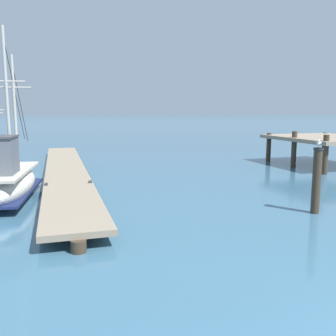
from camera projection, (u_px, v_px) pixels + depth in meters
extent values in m
cube|color=gray|center=(66.00, 170.00, 17.82)|extent=(3.43, 19.78, 0.16)
cylinder|color=#3D3023|center=(79.00, 246.00, 8.53)|extent=(0.36, 0.36, 0.29)
cylinder|color=#3D3023|center=(70.00, 198.00, 13.19)|extent=(0.36, 0.36, 0.29)
cylinder|color=#3D3023|center=(66.00, 175.00, 17.85)|extent=(0.36, 0.36, 0.29)
cylinder|color=#3D3023|center=(63.00, 161.00, 22.51)|extent=(0.36, 0.36, 0.29)
cylinder|color=#3D3023|center=(62.00, 152.00, 27.18)|extent=(0.36, 0.36, 0.29)
cube|color=#333338|center=(46.00, 184.00, 13.84)|extent=(0.14, 0.21, 0.08)
cube|color=#333338|center=(90.00, 182.00, 14.29)|extent=(0.14, 0.21, 0.08)
ellipsoid|color=silver|center=(11.00, 185.00, 13.39)|extent=(1.60, 4.91, 1.08)
cube|color=#B2AD9E|center=(10.00, 171.00, 13.31)|extent=(1.41, 4.42, 0.08)
cube|color=#19234C|center=(11.00, 192.00, 13.43)|extent=(1.61, 4.81, 0.08)
cube|color=#565B66|center=(3.00, 156.00, 12.50)|extent=(0.79, 1.22, 1.20)
cube|color=#3D3D42|center=(2.00, 137.00, 12.40)|extent=(0.86, 1.31, 0.06)
cylinder|color=#B2ADA3|center=(7.00, 99.00, 13.16)|extent=(0.11, 0.11, 4.96)
cylinder|color=#B2ADA3|center=(6.00, 81.00, 13.06)|extent=(1.28, 0.11, 0.06)
cylinder|color=#333338|center=(15.00, 94.00, 14.42)|extent=(0.12, 2.58, 3.67)
cylinder|color=#B2ADA3|center=(15.00, 111.00, 14.28)|extent=(0.11, 0.11, 4.15)
cylinder|color=#B2ADA3|center=(13.00, 87.00, 14.15)|extent=(1.28, 0.11, 0.06)
cylinder|color=#333338|center=(21.00, 106.00, 15.34)|extent=(0.10, 2.16, 3.07)
cube|color=gray|center=(325.00, 138.00, 21.53)|extent=(5.60, 6.35, 0.20)
cylinder|color=#3D3023|center=(325.00, 155.00, 18.64)|extent=(0.28, 0.28, 1.97)
cylinder|color=#3D3023|center=(269.00, 147.00, 23.30)|extent=(0.28, 0.28, 1.77)
cylinder|color=#3D3023|center=(324.00, 146.00, 24.62)|extent=(0.28, 0.28, 1.70)
cylinder|color=#3D3023|center=(294.00, 149.00, 20.96)|extent=(0.28, 0.28, 2.01)
cylinder|color=#3D3023|center=(316.00, 181.00, 11.61)|extent=(0.26, 0.26, 2.05)
cylinder|color=#28282D|center=(318.00, 149.00, 11.45)|extent=(0.30, 0.30, 0.06)
cylinder|color=gold|center=(320.00, 147.00, 11.43)|extent=(0.01, 0.01, 0.07)
cylinder|color=gold|center=(318.00, 147.00, 11.45)|extent=(0.01, 0.01, 0.07)
ellipsoid|color=white|center=(319.00, 143.00, 11.43)|extent=(0.27, 0.29, 0.13)
ellipsoid|color=silver|center=(321.00, 143.00, 11.42)|extent=(0.18, 0.20, 0.09)
ellipsoid|color=#383838|center=(321.00, 143.00, 11.52)|extent=(0.06, 0.07, 0.04)
ellipsoid|color=silver|center=(317.00, 143.00, 11.47)|extent=(0.18, 0.20, 0.09)
ellipsoid|color=#383838|center=(318.00, 143.00, 11.56)|extent=(0.06, 0.07, 0.04)
cone|color=white|center=(319.00, 143.00, 11.56)|extent=(0.10, 0.11, 0.07)
sphere|color=white|center=(319.00, 141.00, 11.31)|extent=(0.08, 0.08, 0.08)
cone|color=gold|center=(318.00, 141.00, 11.27)|extent=(0.05, 0.05, 0.02)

